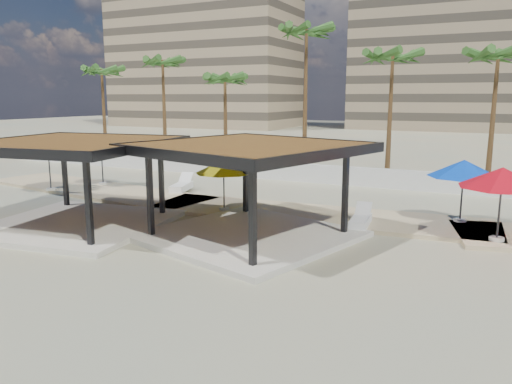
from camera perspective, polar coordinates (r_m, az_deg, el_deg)
ground at (r=18.20m, az=-7.05°, el=-6.88°), size 200.00×200.00×0.00m
promenade at (r=24.01m, az=7.11°, el=-2.38°), size 44.45×7.97×0.24m
boundary_wall at (r=32.30m, az=8.66°, el=1.96°), size 56.00×0.30×1.20m
building_west at (r=97.75m, az=-6.00°, el=16.49°), size 34.00×16.00×32.40m
building_mid at (r=93.03m, az=23.58°, el=15.35°), size 38.00×16.00×30.40m
pavilion_central at (r=19.33m, az=-0.86°, el=1.14°), size 9.20×9.20×3.78m
pavilion_west at (r=22.50m, az=-20.08°, el=1.80°), size 8.34×8.34×3.75m
umbrella_a at (r=32.05m, az=-17.28°, el=4.81°), size 3.61×3.61×2.61m
umbrella_b at (r=23.60m, az=-3.72°, el=2.91°), size 3.49×3.49×2.43m
umbrella_c at (r=20.46m, az=26.33°, el=1.46°), size 3.79×3.79×2.79m
umbrella_d at (r=23.06m, az=22.66°, el=2.49°), size 3.34×3.34×2.70m
umbrella_f at (r=30.98m, az=-22.67°, el=4.47°), size 3.44×3.44×2.73m
lounger_a at (r=29.33m, az=-8.48°, el=0.66°), size 1.35×2.44×0.88m
lounger_b at (r=21.54m, az=11.87°, el=-3.20°), size 0.91×2.19×0.81m
palm_a at (r=44.85m, az=-17.22°, el=12.70°), size 3.00×3.00×8.46m
palm_b at (r=41.34m, az=-10.62°, el=13.93°), size 3.00×3.00×9.03m
palm_c at (r=37.50m, az=-3.57°, el=12.37°), size 3.00×3.00×7.60m
palm_d at (r=35.87m, az=5.78°, el=17.12°), size 3.00×3.00×10.74m
palm_e at (r=33.57m, az=15.35°, el=14.17°), size 3.00×3.00×8.83m
palm_f at (r=33.12m, az=25.92°, el=13.39°), size 3.00×3.00×8.73m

